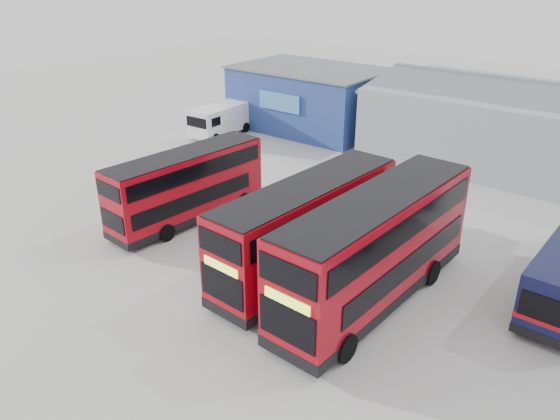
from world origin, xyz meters
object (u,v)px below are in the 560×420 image
object	(u,v)px
double_decker_centre	(307,230)
double_decker_right	(376,251)
office_block	(309,98)
double_decker_left	(187,187)
panel_van	(220,119)

from	to	relation	value
double_decker_centre	double_decker_right	world-z (taller)	double_decker_right
office_block	double_decker_centre	world-z (taller)	office_block
double_decker_left	double_decker_right	size ratio (longest dim) A/B	0.82
double_decker_left	double_decker_centre	bearing A→B (deg)	-179.65
office_block	double_decker_centre	distance (m)	24.12
double_decker_centre	panel_van	world-z (taller)	double_decker_centre
office_block	panel_van	bearing A→B (deg)	-124.20
double_decker_centre	panel_van	distance (m)	22.62
double_decker_left	double_decker_centre	distance (m)	8.46
double_decker_centre	double_decker_left	bearing A→B (deg)	179.01
double_decker_right	double_decker_centre	bearing A→B (deg)	-179.00
office_block	double_decker_right	bearing A→B (deg)	-48.55
office_block	panel_van	distance (m)	7.83
double_decker_centre	double_decker_right	xyz separation A→B (m)	(3.50, -0.06, 0.18)
double_decker_left	double_decker_right	bearing A→B (deg)	-178.87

